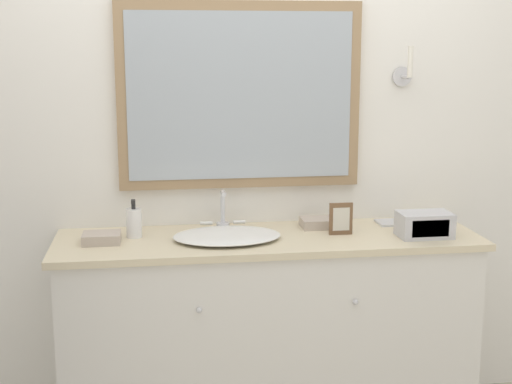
{
  "coord_description": "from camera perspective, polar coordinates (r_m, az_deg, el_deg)",
  "views": [
    {
      "loc": [
        -0.48,
        -2.69,
        1.73
      ],
      "look_at": [
        -0.06,
        0.28,
        1.11
      ],
      "focal_mm": 50.0,
      "sensor_mm": 36.0,
      "label": 1
    }
  ],
  "objects": [
    {
      "name": "wall_back",
      "position": [
        3.33,
        0.19,
        3.88
      ],
      "size": [
        8.0,
        0.18,
        2.55
      ],
      "color": "white",
      "rests_on": "ground_plane"
    },
    {
      "name": "vanity_counter",
      "position": [
        3.26,
        0.99,
        -11.31
      ],
      "size": [
        1.85,
        0.54,
        0.91
      ],
      "color": "silver",
      "rests_on": "ground_plane"
    },
    {
      "name": "sink_basin",
      "position": [
        3.07,
        -2.35,
        -3.45
      ],
      "size": [
        0.46,
        0.38,
        0.18
      ],
      "color": "white",
      "rests_on": "vanity_counter"
    },
    {
      "name": "soap_bottle",
      "position": [
        3.13,
        -9.74,
        -2.41
      ],
      "size": [
        0.07,
        0.07,
        0.17
      ],
      "color": "white",
      "rests_on": "vanity_counter"
    },
    {
      "name": "appliance_box",
      "position": [
        3.18,
        13.34,
        -2.56
      ],
      "size": [
        0.23,
        0.15,
        0.11
      ],
      "color": "#BCBCC1",
      "rests_on": "vanity_counter"
    },
    {
      "name": "picture_frame",
      "position": [
        3.15,
        6.81,
        -2.15
      ],
      "size": [
        0.1,
        0.01,
        0.14
      ],
      "color": "brown",
      "rests_on": "vanity_counter"
    },
    {
      "name": "hand_towel_near_sink",
      "position": [
        3.08,
        -12.25,
        -3.62
      ],
      "size": [
        0.16,
        0.13,
        0.04
      ],
      "color": "#B7A899",
      "rests_on": "vanity_counter"
    },
    {
      "name": "hand_towel_far_corner",
      "position": [
        3.28,
        4.96,
        -2.46
      ],
      "size": [
        0.15,
        0.13,
        0.04
      ],
      "color": "#B7A899",
      "rests_on": "vanity_counter"
    },
    {
      "name": "metal_tray",
      "position": [
        3.4,
        10.86,
        -2.41
      ],
      "size": [
        0.14,
        0.13,
        0.01
      ],
      "color": "silver",
      "rests_on": "vanity_counter"
    }
  ]
}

